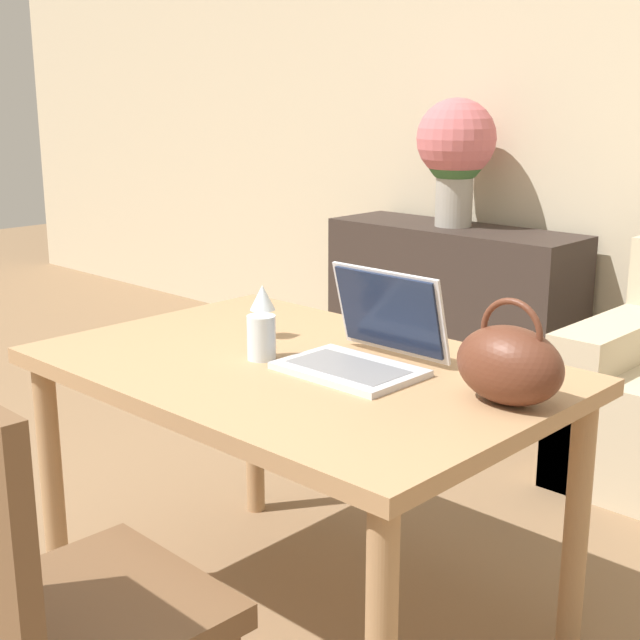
% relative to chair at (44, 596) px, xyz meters
% --- Properties ---
extents(dining_table, '(1.27, 0.86, 0.72)m').
position_rel_chair_xyz_m(dining_table, '(-0.17, 0.80, 0.12)').
color(dining_table, '#A87F56').
rests_on(dining_table, ground_plane).
extents(chair, '(0.45, 0.45, 0.92)m').
position_rel_chair_xyz_m(chair, '(0.00, 0.00, 0.00)').
color(chair, brown).
rests_on(chair, ground_plane).
extents(sideboard, '(1.22, 0.40, 0.75)m').
position_rel_chair_xyz_m(sideboard, '(-1.06, 2.71, -0.14)').
color(sideboard, '#332823').
rests_on(sideboard, ground_plane).
extents(laptop, '(0.33, 0.29, 0.23)m').
position_rel_chair_xyz_m(laptop, '(-0.03, 0.89, 0.27)').
color(laptop, silver).
rests_on(laptop, dining_table).
extents(drinking_glass, '(0.07, 0.07, 0.11)m').
position_rel_chair_xyz_m(drinking_glass, '(-0.26, 0.76, 0.26)').
color(drinking_glass, silver).
rests_on(drinking_glass, dining_table).
extents(wine_glass, '(0.07, 0.07, 0.14)m').
position_rel_chair_xyz_m(wine_glass, '(-0.40, 0.90, 0.31)').
color(wine_glass, silver).
rests_on(wine_glass, dining_table).
extents(handbag, '(0.24, 0.16, 0.23)m').
position_rel_chair_xyz_m(handbag, '(0.36, 0.90, 0.30)').
color(handbag, '#592D1E').
rests_on(handbag, dining_table).
extents(flower_vase, '(0.36, 0.36, 0.58)m').
position_rel_chair_xyz_m(flower_vase, '(-1.08, 2.73, 0.59)').
color(flower_vase, '#9E998E').
rests_on(flower_vase, sideboard).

